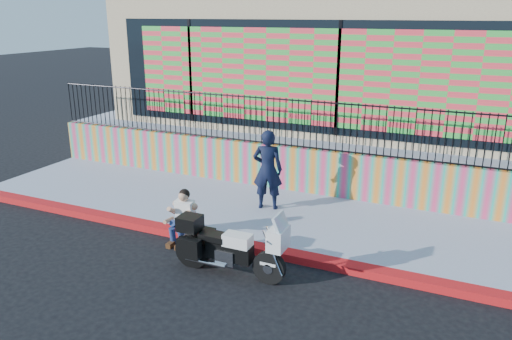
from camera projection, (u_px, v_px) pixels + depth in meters
The scene contains 10 objects.
ground at pixel (273, 255), 9.50m from camera, with size 90.00×90.00×0.00m, color black.
red_curb at pixel (273, 252), 9.48m from camera, with size 16.00×0.30×0.15m, color #B1170C.
sidewalk at pixel (301, 220), 10.91m from camera, with size 16.00×3.00×0.15m, color #8F96AB.
mural_wall at pixel (324, 173), 12.11m from camera, with size 16.00×0.20×1.10m, color #DC3A69.
metal_fence at pixel (326, 126), 11.76m from camera, with size 15.80×0.04×1.20m, color black, non-canonical shape.
elevated_platform at pixel (369, 132), 16.57m from camera, with size 16.00×10.00×1.25m, color #8F96AB.
storefront_building at pixel (373, 51), 15.58m from camera, with size 14.00×8.06×4.00m.
police_motorcycle at pixel (228, 246), 8.68m from camera, with size 2.08×0.69×1.29m.
police_officer at pixel (268, 170), 11.14m from camera, with size 0.67×0.44×1.82m, color black.
seated_man at pixel (182, 222), 9.91m from camera, with size 0.54×0.71×1.06m.
Camera 1 is at (3.23, -7.94, 4.42)m, focal length 35.00 mm.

